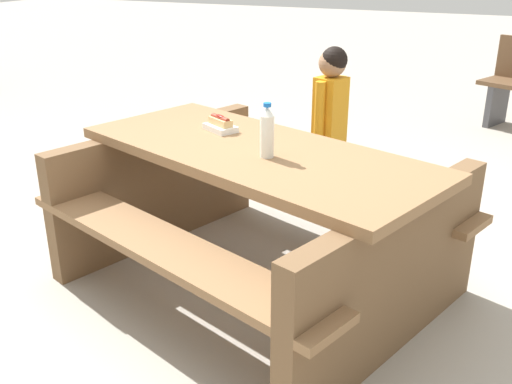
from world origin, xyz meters
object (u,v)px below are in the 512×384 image
soda_bottle (267,132)px  child_in_coat (330,112)px  picnic_table (256,207)px  hotdog_tray (220,125)px

soda_bottle → child_in_coat: bearing=-88.3°
picnic_table → child_in_coat: size_ratio=1.96×
soda_bottle → hotdog_tray: bearing=-36.4°
picnic_table → hotdog_tray: 0.48m
soda_bottle → hotdog_tray: 0.49m
picnic_table → soda_bottle: size_ratio=8.61×
soda_bottle → child_in_coat: size_ratio=0.23×
hotdog_tray → soda_bottle: bearing=143.6°
picnic_table → soda_bottle: (-0.10, 0.09, 0.42)m
picnic_table → soda_bottle: bearing=136.2°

